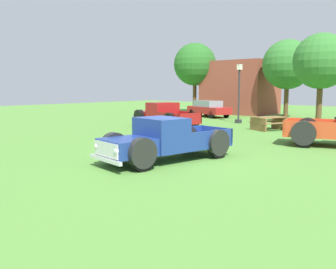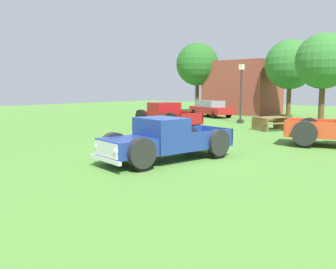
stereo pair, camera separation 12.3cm
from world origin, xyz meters
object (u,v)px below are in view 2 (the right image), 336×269
at_px(sedan_distant_b, 211,108).
at_px(picnic_table, 271,122).
at_px(oak_tree_west, 197,65).
at_px(pickup_truck_behind_right, 164,115).
at_px(lamp_post_near, 241,92).
at_px(oak_tree_east, 290,65).
at_px(pickup_truck_foreground, 160,141).
at_px(oak_tree_center, 324,61).

xyz_separation_m(sedan_distant_b, picnic_table, (8.17, -5.60, -0.22)).
distance_m(picnic_table, oak_tree_west, 15.67).
distance_m(pickup_truck_behind_right, lamp_post_near, 6.07).
relative_size(sedan_distant_b, oak_tree_east, 0.70).
bearing_deg(pickup_truck_foreground, oak_tree_east, 102.03).
bearing_deg(sedan_distant_b, pickup_truck_behind_right, -74.25).
distance_m(picnic_table, oak_tree_center, 5.86).
distance_m(pickup_truck_behind_right, oak_tree_center, 10.75).
bearing_deg(sedan_distant_b, pickup_truck_foreground, -60.15).
distance_m(sedan_distant_b, oak_tree_west, 6.53).
bearing_deg(lamp_post_near, oak_tree_center, 21.83).
bearing_deg(lamp_post_near, oak_tree_west, 143.26).
distance_m(sedan_distant_b, oak_tree_east, 7.21).
relative_size(lamp_post_near, oak_tree_center, 0.69).
xyz_separation_m(pickup_truck_behind_right, oak_tree_center, (7.05, 7.38, 3.38)).
relative_size(oak_tree_east, oak_tree_center, 1.06).
xyz_separation_m(pickup_truck_foreground, sedan_distant_b, (-9.54, 16.63, 0.01)).
height_order(picnic_table, oak_tree_east, oak_tree_east).
xyz_separation_m(pickup_truck_behind_right, sedan_distant_b, (-2.41, 8.56, -0.02)).
height_order(sedan_distant_b, lamp_post_near, lamp_post_near).
distance_m(oak_tree_east, oak_tree_west, 9.28).
xyz_separation_m(pickup_truck_behind_right, oak_tree_west, (-6.41, 11.93, 3.90)).
distance_m(pickup_truck_foreground, lamp_post_near, 14.46).
height_order(pickup_truck_foreground, oak_tree_west, oak_tree_west).
distance_m(picnic_table, oak_tree_east, 10.17).
xyz_separation_m(lamp_post_near, oak_tree_center, (4.80, 1.92, 1.97)).
bearing_deg(oak_tree_west, pickup_truck_foreground, -55.90).
height_order(pickup_truck_foreground, oak_tree_center, oak_tree_center).
distance_m(sedan_distant_b, oak_tree_center, 10.13).
bearing_deg(oak_tree_center, oak_tree_west, 161.35).
bearing_deg(lamp_post_near, pickup_truck_foreground, -70.18).
bearing_deg(sedan_distant_b, oak_tree_west, 139.86).
distance_m(pickup_truck_foreground, picnic_table, 11.12).
bearing_deg(lamp_post_near, oak_tree_east, 84.61).
relative_size(pickup_truck_foreground, sedan_distant_b, 1.15).
bearing_deg(sedan_distant_b, oak_tree_center, -7.07).
distance_m(lamp_post_near, oak_tree_center, 5.53).
distance_m(lamp_post_near, oak_tree_west, 11.09).
bearing_deg(oak_tree_east, pickup_truck_behind_right, -103.49).
bearing_deg(oak_tree_center, lamp_post_near, -158.17).
distance_m(pickup_truck_behind_right, picnic_table, 6.48).
relative_size(sedan_distant_b, lamp_post_near, 1.08).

